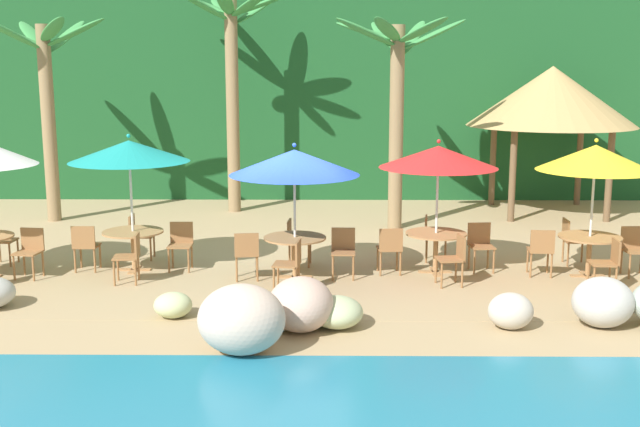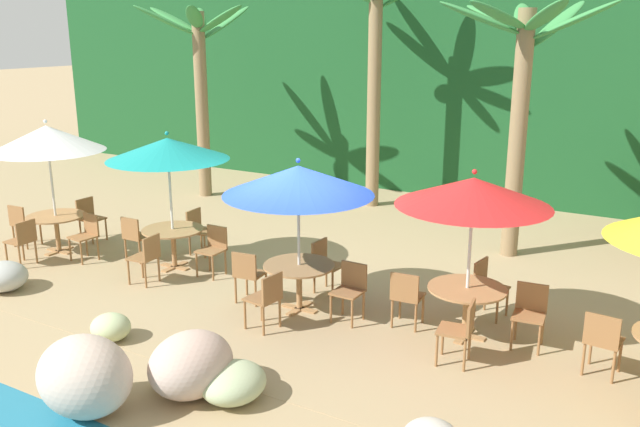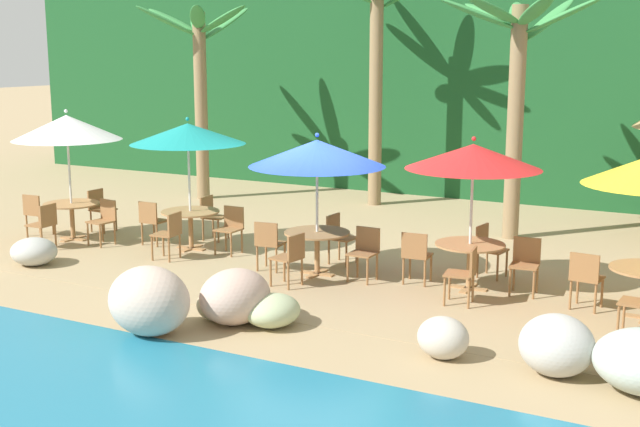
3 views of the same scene
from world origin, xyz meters
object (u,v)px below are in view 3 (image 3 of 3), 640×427
at_px(umbrella_blue, 317,153).
at_px(chair_blue_inland, 338,235).
at_px(dining_table_blue, 317,239).
at_px(umbrella_teal, 188,134).
at_px(chair_red_right, 466,271).
at_px(umbrella_red, 473,157).
at_px(chair_red_left, 416,254).
at_px(chair_white_seaward, 104,218).
at_px(chair_teal_inland, 211,214).
at_px(chair_white_inland, 100,207).
at_px(chair_yellow_left, 586,276).
at_px(dining_table_teal, 190,217).
at_px(palm_tree_second, 377,47).
at_px(palm_tree_third, 517,69).
at_px(chair_teal_left, 152,219).
at_px(chair_blue_seaward, 365,250).
at_px(dining_table_white, 72,209).
at_px(palm_tree_nearest, 199,67).
at_px(chair_blue_left, 269,242).
at_px(umbrella_white, 67,128).
at_px(chair_teal_right, 170,232).
at_px(chair_blue_right, 291,256).
at_px(chair_red_seaward, 525,261).
at_px(chair_red_inland, 488,247).
at_px(chair_teal_seaward, 231,226).
at_px(chair_white_right, 44,223).
at_px(dining_table_red, 470,251).

xyz_separation_m(umbrella_blue, chair_blue_inland, (-0.03, 0.85, -1.55)).
bearing_deg(dining_table_blue, umbrella_blue, -90.00).
bearing_deg(umbrella_teal, chair_red_right, -9.15).
bearing_deg(umbrella_red, chair_blue_inland, 169.39).
bearing_deg(chair_red_left, chair_white_seaward, -178.08).
height_order(chair_teal_inland, chair_red_right, same).
height_order(chair_white_inland, chair_yellow_left, same).
height_order(chair_white_seaward, dining_table_teal, chair_white_seaward).
relative_size(chair_teal_inland, palm_tree_second, 0.16).
bearing_deg(palm_tree_third, chair_teal_left, -146.37).
bearing_deg(chair_red_right, chair_white_inland, 171.02).
distance_m(chair_white_inland, chair_blue_seaward, 6.50).
relative_size(chair_white_seaward, chair_red_left, 1.00).
xyz_separation_m(dining_table_white, palm_tree_nearest, (-0.51, 5.06, 2.68)).
height_order(chair_white_seaward, chair_blue_left, same).
bearing_deg(chair_teal_inland, palm_tree_nearest, 128.22).
bearing_deg(umbrella_white, chair_yellow_left, 0.58).
xyz_separation_m(umbrella_blue, dining_table_blue, (0.00, 0.00, -1.44)).
distance_m(umbrella_white, umbrella_blue, 5.55).
relative_size(chair_teal_right, umbrella_blue, 0.36).
height_order(chair_blue_right, chair_yellow_left, same).
bearing_deg(chair_red_right, dining_table_white, 176.79).
relative_size(chair_red_seaward, chair_yellow_left, 1.00).
bearing_deg(palm_tree_second, chair_blue_right, -76.00).
height_order(umbrella_white, chair_red_inland, umbrella_white).
xyz_separation_m(chair_teal_seaward, chair_yellow_left, (6.48, -0.45, 0.00)).
relative_size(chair_teal_left, chair_red_right, 1.00).
relative_size(chair_red_right, palm_tree_nearest, 0.18).
height_order(chair_teal_right, chair_blue_inland, same).
relative_size(chair_teal_seaward, chair_blue_right, 1.00).
relative_size(chair_white_inland, dining_table_blue, 0.79).
distance_m(chair_white_seaward, chair_white_inland, 1.26).
relative_size(chair_blue_seaward, chair_red_seaward, 1.00).
bearing_deg(chair_white_right, chair_red_right, 2.67).
bearing_deg(chair_teal_left, chair_teal_seaward, 6.68).
height_order(dining_table_white, chair_teal_left, chair_teal_left).
distance_m(chair_white_seaward, dining_table_red, 7.23).
bearing_deg(palm_tree_nearest, chair_red_left, -32.12).
xyz_separation_m(chair_teal_left, palm_tree_second, (2.01, 5.96, 3.27)).
relative_size(chair_blue_right, chair_red_left, 1.00).
height_order(chair_red_inland, palm_tree_second, palm_tree_second).
relative_size(chair_white_seaward, chair_blue_right, 1.00).
distance_m(chair_teal_seaward, chair_yellow_left, 6.49).
height_order(chair_white_inland, dining_table_red, chair_white_inland).
bearing_deg(dining_table_teal, palm_tree_third, 37.12).
bearing_deg(chair_yellow_left, umbrella_teal, 177.23).
relative_size(dining_table_teal, chair_teal_inland, 1.26).
bearing_deg(umbrella_teal, palm_tree_third, 37.12).
bearing_deg(umbrella_blue, chair_white_seaward, -179.98).
relative_size(chair_red_left, chair_red_right, 1.00).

